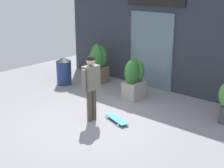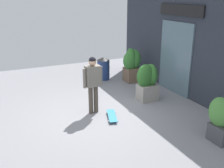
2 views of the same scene
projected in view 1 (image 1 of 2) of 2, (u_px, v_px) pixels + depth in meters
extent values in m
plane|color=gray|center=(102.00, 119.00, 8.56)|extent=(12.00, 12.00, 0.00)
cube|color=#2D333D|center=(172.00, 31.00, 10.27)|extent=(8.46, 0.25, 3.80)
cube|color=slate|center=(151.00, 50.00, 10.77)|extent=(1.62, 0.06, 2.45)
cube|color=black|center=(155.00, 0.00, 10.22)|extent=(2.11, 0.05, 0.36)
cylinder|color=#4C4238|center=(94.00, 104.00, 8.47)|extent=(0.13, 0.13, 0.83)
cylinder|color=#4C4238|center=(89.00, 105.00, 8.35)|extent=(0.13, 0.13, 0.83)
cube|color=#6B665B|center=(91.00, 77.00, 8.19)|extent=(0.28, 0.43, 0.59)
cylinder|color=#6B665B|center=(98.00, 76.00, 8.39)|extent=(0.09, 0.09, 0.56)
cylinder|color=#6B665B|center=(84.00, 81.00, 8.02)|extent=(0.09, 0.09, 0.56)
sphere|color=tan|center=(91.00, 61.00, 8.07)|extent=(0.22, 0.22, 0.22)
sphere|color=black|center=(91.00, 60.00, 8.06)|extent=(0.20, 0.20, 0.20)
cube|color=teal|center=(117.00, 119.00, 8.42)|extent=(0.84, 0.46, 0.02)
cylinder|color=silver|center=(126.00, 123.00, 8.28)|extent=(0.06, 0.05, 0.05)
cylinder|color=silver|center=(118.00, 125.00, 8.16)|extent=(0.06, 0.05, 0.05)
cylinder|color=silver|center=(115.00, 116.00, 8.70)|extent=(0.06, 0.05, 0.05)
cylinder|color=silver|center=(107.00, 118.00, 8.59)|extent=(0.06, 0.05, 0.05)
cube|color=brown|center=(98.00, 74.00, 11.55)|extent=(0.54, 0.56, 0.55)
ellipsoid|color=#387A33|center=(97.00, 57.00, 11.24)|extent=(0.41, 0.38, 0.87)
ellipsoid|color=#387A33|center=(100.00, 57.00, 11.44)|extent=(0.54, 0.53, 0.79)
ellipsoid|color=#387A33|center=(97.00, 58.00, 11.26)|extent=(0.42, 0.59, 0.74)
cube|color=gray|center=(134.00, 90.00, 9.95)|extent=(0.48, 0.62, 0.53)
ellipsoid|color=#2D6628|center=(136.00, 72.00, 9.94)|extent=(0.47, 0.37, 0.61)
ellipsoid|color=#2D6628|center=(132.00, 72.00, 9.67)|extent=(0.36, 0.59, 0.75)
ellipsoid|color=#2D6628|center=(136.00, 71.00, 9.89)|extent=(0.56, 0.37, 0.72)
cylinder|color=navy|center=(64.00, 73.00, 11.29)|extent=(0.50, 0.50, 0.80)
cone|color=black|center=(63.00, 59.00, 11.15)|extent=(0.51, 0.51, 0.12)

